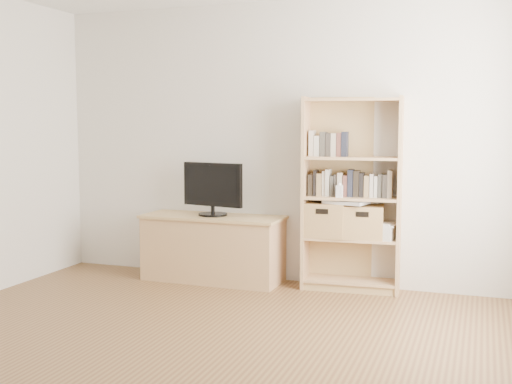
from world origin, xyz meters
The scene contains 12 objects.
floor centered at (0.00, 0.00, 0.00)m, with size 4.50×5.00×0.01m, color brown.
back_wall centered at (0.00, 2.50, 1.30)m, with size 4.50×0.02×2.60m, color silver.
tv_stand centered at (-0.61, 2.26, 0.30)m, with size 1.30×0.49×0.60m, color tan.
bookshelf centered at (0.69, 2.35, 0.86)m, with size 0.86×0.30×1.72m, color tan.
television centered at (-0.61, 2.26, 0.87)m, with size 0.63×0.05×0.49m, color black.
books_row_mid centered at (0.69, 2.37, 0.95)m, with size 0.85×0.17×0.23m, color black.
books_row_upper centered at (0.50, 2.35, 1.28)m, with size 0.35×0.13×0.18m, color black.
baby_monitor centered at (0.60, 2.25, 0.89)m, with size 0.06×0.04×0.11m, color white.
basket_left centered at (0.46, 2.33, 0.63)m, with size 0.37×0.30×0.30m, color #AE7C4E.
basket_right centered at (0.79, 2.35, 0.62)m, with size 0.35×0.29×0.29m, color #AE7C4E.
laptop centered at (0.65, 2.32, 0.79)m, with size 0.36×0.25×0.03m, color silver.
magazine_stack centered at (0.98, 2.36, 0.54)m, with size 0.18×0.26×0.12m, color beige.
Camera 1 is at (1.78, -3.23, 1.48)m, focal length 45.00 mm.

